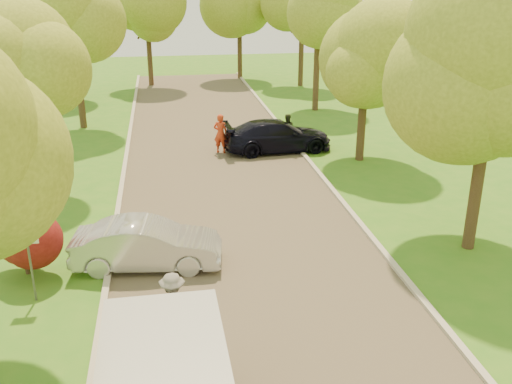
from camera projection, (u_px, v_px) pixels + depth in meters
ground at (288, 376)px, 12.00m from camera, size 100.00×100.00×0.00m
road at (237, 222)px, 19.36m from camera, size 8.00×60.00×0.01m
curb_left at (115, 229)px, 18.72m from camera, size 0.18×60.00×0.12m
curb_right at (352, 213)px, 19.96m from camera, size 0.18×60.00×0.12m
street_sign at (28, 246)px, 14.23m from camera, size 0.55×0.06×2.17m
red_shrub at (22, 238)px, 15.70m from camera, size 1.70×1.70×1.95m
tree_l_midb at (32, 73)px, 20.34m from camera, size 4.30×4.20×6.62m
tree_l_far at (77, 24)px, 29.29m from camera, size 4.92×4.80×7.79m
tree_r_mida at (502, 66)px, 15.67m from camera, size 5.13×5.00×7.95m
tree_r_midb at (371, 50)px, 24.12m from camera, size 4.51×4.40×7.01m
tree_r_far at (323, 11)px, 33.08m from camera, size 5.33×5.20×8.34m
tree_bg_a at (54, 16)px, 36.34m from camera, size 5.12×5.00×7.72m
tree_bg_b at (305, 8)px, 40.69m from camera, size 5.12×5.00×7.95m
tree_bg_c at (150, 15)px, 41.04m from camera, size 4.92×4.80×7.33m
tree_bg_d at (242, 9)px, 43.84m from camera, size 5.12×5.00×7.72m
silver_sedan at (147, 244)px, 16.25m from camera, size 4.37×1.98×1.39m
dark_sedan at (277, 136)px, 26.85m from camera, size 5.25×2.44×1.48m
longboard at (175, 335)px, 13.23m from camera, size 0.32×0.83×0.09m
skateboarder at (173, 305)px, 12.94m from camera, size 1.08×0.70×1.58m
person_striped at (221, 134)px, 26.50m from camera, size 0.80×0.68×1.85m
person_olive at (287, 130)px, 27.75m from camera, size 0.77×0.60×1.55m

